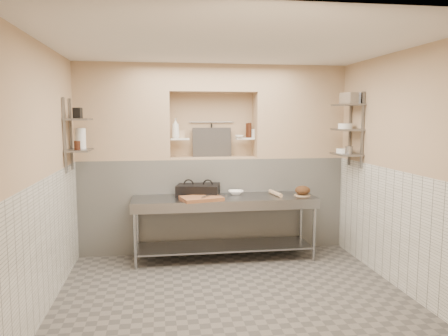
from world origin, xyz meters
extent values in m
cube|color=#615B56|center=(0.00, 0.00, -0.05)|extent=(4.00, 3.90, 0.10)
cube|color=silver|center=(0.00, 0.00, 2.85)|extent=(4.00, 3.90, 0.10)
cube|color=tan|center=(-2.05, 0.00, 1.40)|extent=(0.10, 3.90, 2.80)
cube|color=tan|center=(2.05, 0.00, 1.40)|extent=(0.10, 3.90, 2.80)
cube|color=tan|center=(0.00, 2.00, 1.40)|extent=(4.00, 0.10, 2.80)
cube|color=tan|center=(0.00, -2.00, 1.40)|extent=(4.00, 0.10, 2.80)
cube|color=silver|center=(0.00, 1.75, 0.70)|extent=(4.00, 0.40, 1.40)
cube|color=tan|center=(0.00, 1.75, 1.41)|extent=(1.30, 0.40, 0.02)
cube|color=tan|center=(-1.33, 1.75, 2.10)|extent=(1.35, 0.40, 1.40)
cube|color=tan|center=(1.33, 1.75, 2.10)|extent=(1.35, 0.40, 1.40)
cube|color=tan|center=(0.00, 1.75, 2.60)|extent=(1.30, 0.40, 0.40)
cube|color=silver|center=(-1.99, 0.00, 0.70)|extent=(0.02, 3.90, 1.40)
cube|color=silver|center=(1.99, 0.00, 0.70)|extent=(0.02, 3.90, 1.40)
cube|color=white|center=(-0.50, 1.75, 1.70)|extent=(0.28, 0.16, 0.02)
cube|color=white|center=(0.50, 1.75, 1.70)|extent=(0.28, 0.16, 0.02)
cylinder|color=gray|center=(0.00, 1.92, 1.95)|extent=(0.70, 0.02, 0.02)
cylinder|color=black|center=(0.00, 1.90, 1.78)|extent=(0.02, 0.02, 0.30)
cube|color=#383330|center=(0.00, 1.85, 1.64)|extent=(0.60, 0.08, 0.45)
cube|color=slate|center=(-1.98, 1.25, 1.80)|extent=(0.03, 0.03, 0.95)
cube|color=slate|center=(-1.98, 0.85, 1.80)|extent=(0.03, 0.03, 0.95)
cube|color=slate|center=(-1.84, 1.05, 1.60)|extent=(0.30, 0.50, 0.02)
cube|color=slate|center=(-1.84, 1.05, 2.00)|extent=(0.30, 0.50, 0.03)
cube|color=slate|center=(1.98, 1.25, 1.85)|extent=(0.03, 0.03, 1.05)
cube|color=slate|center=(1.98, 0.85, 1.85)|extent=(0.03, 0.03, 1.05)
cube|color=slate|center=(1.84, 1.05, 1.50)|extent=(0.30, 0.50, 0.02)
cube|color=slate|center=(1.84, 1.05, 1.85)|extent=(0.30, 0.50, 0.02)
cube|color=slate|center=(1.84, 1.05, 2.20)|extent=(0.30, 0.50, 0.03)
cube|color=gray|center=(0.10, 1.20, 0.88)|extent=(2.60, 0.70, 0.04)
cube|color=gray|center=(0.10, 1.20, 0.18)|extent=(2.45, 0.60, 0.03)
cube|color=gray|center=(0.10, 0.87, 0.82)|extent=(2.60, 0.02, 0.12)
cylinder|color=gray|center=(-1.14, 0.91, 0.43)|extent=(0.04, 0.04, 0.86)
cylinder|color=gray|center=(-1.14, 1.49, 0.43)|extent=(0.04, 0.04, 0.86)
cylinder|color=gray|center=(1.34, 0.91, 0.43)|extent=(0.04, 0.04, 0.86)
cylinder|color=gray|center=(1.34, 1.49, 0.43)|extent=(0.04, 0.04, 0.86)
cube|color=black|center=(-0.26, 1.37, 0.95)|extent=(0.68, 0.55, 0.11)
cube|color=black|center=(-0.26, 1.37, 1.04)|extent=(0.68, 0.55, 0.05)
cube|color=brown|center=(-0.25, 1.00, 0.92)|extent=(0.61, 0.49, 0.05)
cube|color=gray|center=(-0.03, 1.06, 0.95)|extent=(0.29, 0.09, 0.01)
cylinder|color=gray|center=(-0.18, 0.99, 0.96)|extent=(0.18, 0.25, 0.03)
imported|color=white|center=(0.29, 1.38, 0.93)|extent=(0.26, 0.26, 0.06)
cylinder|color=tan|center=(0.85, 1.21, 0.93)|extent=(0.12, 0.39, 0.06)
cylinder|color=tan|center=(1.23, 1.13, 0.91)|extent=(0.23, 0.23, 0.01)
ellipsoid|color=#4C2D19|center=(1.23, 1.13, 0.98)|extent=(0.22, 0.22, 0.13)
imported|color=white|center=(-0.56, 1.73, 1.86)|extent=(0.15, 0.15, 0.30)
cube|color=tan|center=(-0.47, 1.77, 1.77)|extent=(0.08, 0.08, 0.12)
imported|color=white|center=(0.40, 1.69, 1.73)|extent=(0.17, 0.17, 0.04)
cylinder|color=#35180E|center=(0.57, 1.74, 1.83)|extent=(0.06, 0.06, 0.23)
cylinder|color=#35180E|center=(0.54, 1.77, 1.82)|extent=(0.06, 0.06, 0.22)
cylinder|color=white|center=(0.63, 1.78, 1.78)|extent=(0.08, 0.08, 0.13)
cylinder|color=white|center=(-1.84, 1.17, 1.75)|extent=(0.14, 0.14, 0.27)
cylinder|color=#35180E|center=(-1.84, 0.92, 1.67)|extent=(0.08, 0.08, 0.12)
cube|color=black|center=(-1.84, 1.03, 2.08)|extent=(0.11, 0.11, 0.14)
cylinder|color=white|center=(1.84, 1.15, 1.54)|extent=(0.21, 0.21, 0.06)
cylinder|color=gray|center=(1.84, 0.96, 1.57)|extent=(0.11, 0.11, 0.11)
cylinder|color=white|center=(1.84, 1.12, 1.90)|extent=(0.20, 0.20, 0.08)
cube|color=gray|center=(1.84, 0.97, 2.29)|extent=(0.25, 0.28, 0.15)
camera|label=1|loc=(-0.80, -4.84, 2.04)|focal=35.00mm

